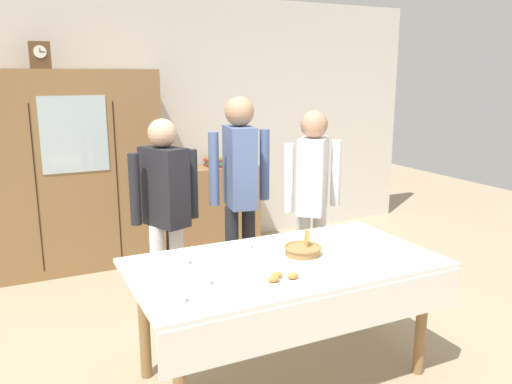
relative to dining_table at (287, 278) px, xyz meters
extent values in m
plane|color=tan|center=(0.00, 0.24, -0.68)|extent=(12.00, 12.00, 0.00)
cube|color=silver|center=(0.00, 2.89, 0.67)|extent=(6.40, 0.10, 2.70)
cylinder|color=olive|center=(-0.80, -0.33, -0.30)|extent=(0.07, 0.07, 0.74)
cylinder|color=olive|center=(0.80, -0.33, -0.30)|extent=(0.07, 0.07, 0.74)
cylinder|color=olive|center=(-0.80, 0.40, -0.30)|extent=(0.07, 0.07, 0.74)
cylinder|color=olive|center=(0.80, 0.40, -0.30)|extent=(0.07, 0.07, 0.74)
cube|color=white|center=(0.00, 0.04, 0.08)|extent=(1.87, 1.00, 0.03)
cube|color=white|center=(0.00, -0.47, -0.05)|extent=(1.87, 0.01, 0.24)
cube|color=olive|center=(-0.90, 2.59, 0.29)|extent=(1.63, 0.45, 1.93)
cube|color=silver|center=(-0.90, 2.36, 0.68)|extent=(0.59, 0.01, 0.70)
cube|color=black|center=(-1.26, 2.36, 0.19)|extent=(0.01, 0.01, 1.55)
cube|color=black|center=(-0.54, 2.36, 0.19)|extent=(0.01, 0.01, 1.55)
cube|color=brown|center=(-1.11, 2.59, 1.38)|extent=(0.18, 0.10, 0.24)
cylinder|color=white|center=(-1.11, 2.54, 1.41)|extent=(0.11, 0.01, 0.11)
cube|color=black|center=(-1.11, 2.53, 1.42)|extent=(0.00, 0.00, 0.04)
cube|color=black|center=(-1.09, 2.53, 1.41)|extent=(0.05, 0.00, 0.00)
cube|color=olive|center=(0.55, 2.64, -0.23)|extent=(0.98, 0.35, 0.90)
cube|color=#99332D|center=(0.55, 2.64, 0.24)|extent=(0.17, 0.23, 0.03)
cube|color=#3D754C|center=(0.55, 2.64, 0.26)|extent=(0.17, 0.22, 0.03)
cube|color=#99332D|center=(0.55, 2.64, 0.29)|extent=(0.17, 0.21, 0.03)
cube|color=#B29333|center=(0.55, 2.64, 0.32)|extent=(0.13, 0.17, 0.03)
cylinder|color=white|center=(-0.13, 0.33, 0.10)|extent=(0.13, 0.13, 0.01)
cylinder|color=white|center=(-0.13, 0.33, 0.13)|extent=(0.08, 0.08, 0.05)
torus|color=white|center=(-0.09, 0.33, 0.14)|extent=(0.04, 0.01, 0.04)
cylinder|color=#47230F|center=(-0.13, 0.33, 0.16)|extent=(0.06, 0.06, 0.01)
cylinder|color=silver|center=(-0.58, -0.12, 0.10)|extent=(0.13, 0.13, 0.01)
cylinder|color=silver|center=(-0.58, -0.12, 0.13)|extent=(0.08, 0.08, 0.05)
torus|color=silver|center=(-0.54, -0.12, 0.14)|extent=(0.04, 0.01, 0.04)
cylinder|color=#47230F|center=(-0.58, -0.12, 0.16)|extent=(0.06, 0.06, 0.01)
cylinder|color=white|center=(-0.77, -0.27, 0.10)|extent=(0.13, 0.13, 0.01)
cylinder|color=white|center=(-0.77, -0.27, 0.13)|extent=(0.08, 0.08, 0.05)
torus|color=white|center=(-0.73, -0.27, 0.14)|extent=(0.04, 0.01, 0.04)
cylinder|color=white|center=(0.54, 0.34, 0.10)|extent=(0.13, 0.13, 0.01)
cylinder|color=white|center=(0.54, 0.34, 0.13)|extent=(0.08, 0.08, 0.05)
torus|color=white|center=(0.58, 0.34, 0.14)|extent=(0.04, 0.01, 0.04)
cylinder|color=silver|center=(-0.59, 0.23, 0.10)|extent=(0.13, 0.13, 0.01)
cylinder|color=silver|center=(-0.59, 0.23, 0.13)|extent=(0.08, 0.08, 0.05)
torus|color=silver|center=(-0.55, 0.23, 0.14)|extent=(0.04, 0.01, 0.04)
cylinder|color=#9E7542|center=(0.16, 0.08, 0.12)|extent=(0.22, 0.22, 0.05)
torus|color=#9E7542|center=(0.16, 0.08, 0.15)|extent=(0.24, 0.24, 0.02)
cylinder|color=tan|center=(0.18, 0.07, 0.20)|extent=(0.02, 0.03, 0.12)
cylinder|color=tan|center=(0.19, 0.08, 0.20)|extent=(0.03, 0.02, 0.12)
cylinder|color=tan|center=(0.18, 0.10, 0.20)|extent=(0.03, 0.02, 0.12)
cylinder|color=white|center=(-0.17, -0.27, 0.10)|extent=(0.28, 0.28, 0.01)
ellipsoid|color=#BC7F3D|center=(-0.11, -0.26, 0.13)|extent=(0.07, 0.05, 0.04)
ellipsoid|color=#BC7F3D|center=(-0.19, -0.21, 0.13)|extent=(0.07, 0.05, 0.04)
ellipsoid|color=#BC7F3D|center=(-0.23, -0.26, 0.13)|extent=(0.07, 0.05, 0.04)
cube|color=silver|center=(-0.30, 0.34, 0.10)|extent=(0.10, 0.01, 0.00)
ellipsoid|color=silver|center=(-0.24, 0.34, 0.10)|extent=(0.03, 0.02, 0.01)
cube|color=silver|center=(0.35, 0.26, 0.10)|extent=(0.10, 0.01, 0.00)
ellipsoid|color=silver|center=(0.40, 0.26, 0.10)|extent=(0.03, 0.02, 0.01)
cylinder|color=silver|center=(-0.51, 1.09, -0.29)|extent=(0.11, 0.11, 0.78)
cylinder|color=silver|center=(-0.36, 1.09, -0.29)|extent=(0.11, 0.11, 0.78)
cube|color=#232328|center=(-0.44, 1.09, 0.40)|extent=(0.32, 0.41, 0.59)
sphere|color=tan|center=(-0.44, 1.09, 0.80)|extent=(0.21, 0.21, 0.21)
cylinder|color=#232328|center=(-0.66, 1.09, 0.40)|extent=(0.08, 0.08, 0.53)
cylinder|color=#232328|center=(-0.22, 1.09, 0.40)|extent=(0.08, 0.08, 0.53)
cylinder|color=silver|center=(0.64, 0.86, -0.28)|extent=(0.11, 0.11, 0.80)
cylinder|color=silver|center=(0.79, 0.86, -0.28)|extent=(0.11, 0.11, 0.80)
cube|color=silver|center=(0.71, 0.86, 0.42)|extent=(0.39, 0.40, 0.60)
sphere|color=tan|center=(0.71, 0.86, 0.83)|extent=(0.22, 0.22, 0.22)
cylinder|color=silver|center=(0.49, 0.86, 0.42)|extent=(0.08, 0.08, 0.54)
cylinder|color=silver|center=(0.93, 0.86, 0.42)|extent=(0.08, 0.08, 0.54)
cylinder|color=#232328|center=(0.11, 1.11, -0.25)|extent=(0.11, 0.11, 0.85)
cylinder|color=#232328|center=(0.26, 1.11, -0.25)|extent=(0.11, 0.11, 0.85)
cube|color=slate|center=(0.18, 1.11, 0.50)|extent=(0.26, 0.39, 0.64)
sphere|color=tan|center=(0.18, 1.11, 0.93)|extent=(0.23, 0.23, 0.23)
cylinder|color=slate|center=(-0.04, 1.11, 0.50)|extent=(0.08, 0.08, 0.58)
cylinder|color=slate|center=(0.40, 1.11, 0.50)|extent=(0.08, 0.08, 0.58)
camera|label=1|loc=(-1.47, -2.59, 1.21)|focal=36.40mm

